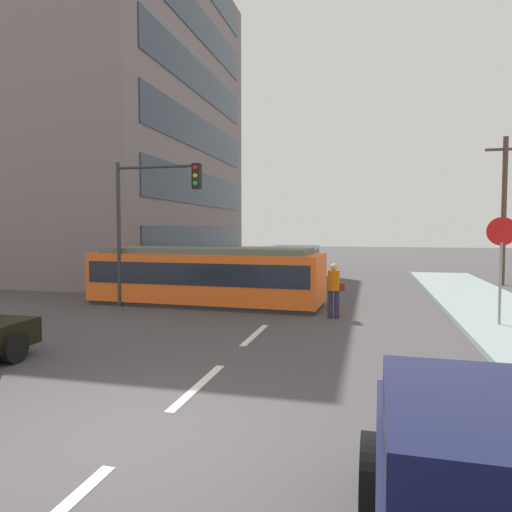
# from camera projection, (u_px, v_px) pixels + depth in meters

# --- Properties ---
(ground_plane) EXTENTS (120.00, 120.00, 0.00)m
(ground_plane) POSITION_uv_depth(u_px,v_px,m) (284.00, 309.00, 15.68)
(ground_plane) COLOR #474346
(lane_stripe_1) EXTENTS (0.16, 2.40, 0.01)m
(lane_stripe_1) POSITION_uv_depth(u_px,v_px,m) (199.00, 386.00, 7.93)
(lane_stripe_1) COLOR silver
(lane_stripe_1) RESTS_ON ground
(lane_stripe_2) EXTENTS (0.16, 2.40, 0.01)m
(lane_stripe_2) POSITION_uv_depth(u_px,v_px,m) (255.00, 335.00, 11.81)
(lane_stripe_2) COLOR silver
(lane_stripe_2) RESTS_ON ground
(lane_stripe_3) EXTENTS (0.16, 2.40, 0.01)m
(lane_stripe_3) POSITION_uv_depth(u_px,v_px,m) (308.00, 287.00, 21.79)
(lane_stripe_3) COLOR silver
(lane_stripe_3) RESTS_ON ground
(lane_stripe_4) EXTENTS (0.16, 2.40, 0.01)m
(lane_stripe_4) POSITION_uv_depth(u_px,v_px,m) (321.00, 275.00, 27.60)
(lane_stripe_4) COLOR silver
(lane_stripe_4) RESTS_ON ground
(corner_building) EXTENTS (15.56, 17.80, 19.20)m
(corner_building) POSITION_uv_depth(u_px,v_px,m) (85.00, 120.00, 29.19)
(corner_building) COLOR slate
(corner_building) RESTS_ON ground
(streetcar_tram) EXTENTS (8.38, 2.87, 2.04)m
(streetcar_tram) POSITION_uv_depth(u_px,v_px,m) (206.00, 275.00, 16.61)
(streetcar_tram) COLOR orange
(streetcar_tram) RESTS_ON ground
(city_bus) EXTENTS (2.63, 5.39, 1.79)m
(city_bus) POSITION_uv_depth(u_px,v_px,m) (290.00, 261.00, 24.88)
(city_bus) COLOR #ACBCBF
(city_bus) RESTS_ON ground
(pedestrian_crossing) EXTENTS (0.51, 0.36, 1.67)m
(pedestrian_crossing) POSITION_uv_depth(u_px,v_px,m) (334.00, 287.00, 14.01)
(pedestrian_crossing) COLOR #2E253F
(pedestrian_crossing) RESTS_ON ground
(stop_sign) EXTENTS (0.76, 0.07, 2.88)m
(stop_sign) POSITION_uv_depth(u_px,v_px,m) (501.00, 248.00, 12.34)
(stop_sign) COLOR gray
(stop_sign) RESTS_ON sidewalk_curb_right
(traffic_light_mast) EXTENTS (3.11, 0.33, 5.01)m
(traffic_light_mast) POSITION_uv_depth(u_px,v_px,m) (151.00, 205.00, 15.76)
(traffic_light_mast) COLOR #333333
(traffic_light_mast) RESTS_ON ground
(utility_pole_mid) EXTENTS (1.80, 0.24, 7.12)m
(utility_pole_mid) POSITION_uv_depth(u_px,v_px,m) (504.00, 208.00, 22.21)
(utility_pole_mid) COLOR brown
(utility_pole_mid) RESTS_ON ground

